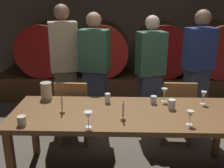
% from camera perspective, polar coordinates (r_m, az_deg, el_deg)
% --- Properties ---
extents(back_wall, '(5.67, 0.24, 2.60)m').
position_cam_1_polar(back_wall, '(5.54, 4.19, 12.41)').
color(back_wall, brown).
rests_on(back_wall, ground).
extents(barrel_shelf, '(5.10, 0.90, 0.45)m').
position_cam_1_polar(barrel_shelf, '(5.23, 4.16, -0.04)').
color(barrel_shelf, brown).
rests_on(barrel_shelf, ground).
extents(wine_barrel_far_left, '(0.97, 0.83, 0.97)m').
position_cam_1_polar(wine_barrel_far_left, '(5.23, -13.87, 7.41)').
color(wine_barrel_far_left, '#513319').
rests_on(wine_barrel_far_left, barrel_shelf).
extents(wine_barrel_center_left, '(0.97, 0.83, 0.97)m').
position_cam_1_polar(wine_barrel_center_left, '(5.06, -2.11, 7.56)').
color(wine_barrel_center_left, '#513319').
rests_on(wine_barrel_center_left, barrel_shelf).
extents(wine_barrel_center_right, '(0.97, 0.83, 0.97)m').
position_cam_1_polar(wine_barrel_center_right, '(5.11, 10.58, 7.37)').
color(wine_barrel_center_right, brown).
rests_on(wine_barrel_center_right, barrel_shelf).
extents(wine_barrel_far_right, '(0.97, 0.83, 0.97)m').
position_cam_1_polar(wine_barrel_far_right, '(5.36, 21.62, 6.91)').
color(wine_barrel_far_right, brown).
rests_on(wine_barrel_far_right, barrel_shelf).
extents(dining_table, '(2.36, 0.85, 0.75)m').
position_cam_1_polar(dining_table, '(2.76, 3.11, -7.34)').
color(dining_table, brown).
rests_on(dining_table, ground).
extents(chair_left, '(0.42, 0.42, 0.88)m').
position_cam_1_polar(chair_left, '(3.46, -8.25, -5.40)').
color(chair_left, olive).
rests_on(chair_left, ground).
extents(chair_right, '(0.41, 0.41, 0.88)m').
position_cam_1_polar(chair_right, '(3.52, 13.72, -5.29)').
color(chair_right, olive).
rests_on(chair_right, ground).
extents(guest_far_left, '(0.43, 0.34, 1.78)m').
position_cam_1_polar(guest_far_left, '(3.78, -10.14, 3.44)').
color(guest_far_left, brown).
rests_on(guest_far_left, ground).
extents(guest_center_left, '(0.42, 0.31, 1.68)m').
position_cam_1_polar(guest_center_left, '(3.63, -3.71, 2.15)').
color(guest_center_left, '#33384C').
rests_on(guest_center_left, ground).
extents(guest_center_right, '(0.43, 0.34, 1.63)m').
position_cam_1_polar(guest_center_right, '(3.80, 8.18, 2.33)').
color(guest_center_right, '#33384C').
rests_on(guest_center_right, ground).
extents(guest_far_right, '(0.44, 0.36, 1.71)m').
position_cam_1_polar(guest_far_right, '(3.84, 17.86, 2.54)').
color(guest_far_right, '#33384C').
rests_on(guest_far_right, ground).
extents(candle_left, '(0.05, 0.05, 0.20)m').
position_cam_1_polar(candle_left, '(2.72, -10.65, -5.14)').
color(candle_left, olive).
rests_on(candle_left, dining_table).
extents(candle_right, '(0.05, 0.05, 0.20)m').
position_cam_1_polar(candle_right, '(2.53, 2.41, -6.66)').
color(candle_right, olive).
rests_on(candle_right, dining_table).
extents(pitcher, '(0.13, 0.13, 0.19)m').
position_cam_1_polar(pitcher, '(3.13, -13.93, -1.37)').
color(pitcher, beige).
rests_on(pitcher, dining_table).
extents(wine_glass_far_left, '(0.08, 0.08, 0.15)m').
position_cam_1_polar(wine_glass_far_left, '(2.38, -5.12, -6.80)').
color(wine_glass_far_left, white).
rests_on(wine_glass_far_left, dining_table).
extents(wine_glass_left, '(0.07, 0.07, 0.16)m').
position_cam_1_polar(wine_glass_left, '(3.00, 11.18, -1.63)').
color(wine_glass_left, silver).
rests_on(wine_glass_left, dining_table).
extents(wine_glass_center_left, '(0.07, 0.07, 0.14)m').
position_cam_1_polar(wine_glass_center_left, '(2.53, 16.45, -6.41)').
color(wine_glass_center_left, silver).
rests_on(wine_glass_center_left, dining_table).
extents(wine_glass_center_right, '(0.06, 0.06, 0.15)m').
position_cam_1_polar(wine_glass_center_right, '(3.05, 19.09, -2.33)').
color(wine_glass_center_right, silver).
rests_on(wine_glass_center_right, dining_table).
extents(cup_far_left, '(0.08, 0.08, 0.09)m').
position_cam_1_polar(cup_far_left, '(2.58, -18.83, -7.47)').
color(cup_far_left, beige).
rests_on(cup_far_left, dining_table).
extents(cup_center_left, '(0.06, 0.06, 0.11)m').
position_cam_1_polar(cup_center_left, '(2.93, -0.96, -3.04)').
color(cup_center_left, white).
rests_on(cup_center_left, dining_table).
extents(cup_center_right, '(0.07, 0.07, 0.09)m').
position_cam_1_polar(cup_center_right, '(2.95, 8.93, -3.37)').
color(cup_center_right, silver).
rests_on(cup_center_right, dining_table).
extents(cup_far_right, '(0.08, 0.08, 0.10)m').
position_cam_1_polar(cup_far_right, '(2.84, 12.70, -4.28)').
color(cup_far_right, white).
rests_on(cup_far_right, dining_table).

